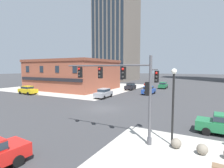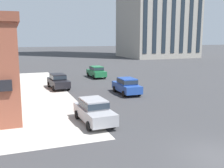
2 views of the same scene
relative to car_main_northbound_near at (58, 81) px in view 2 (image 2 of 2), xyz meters
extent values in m
plane|color=#38383A|center=(4.64, -20.91, -0.92)|extent=(320.00, 320.00, 0.00)
cube|color=black|center=(0.00, -0.05, -0.22)|extent=(2.08, 4.52, 0.76)
cube|color=black|center=(-0.01, 0.10, 0.46)|extent=(1.65, 2.22, 0.60)
cube|color=#232D38|center=(-0.01, 0.10, 0.46)|extent=(1.69, 2.31, 0.40)
cylinder|color=black|center=(0.94, -1.35, -0.60)|extent=(0.27, 0.65, 0.64)
cylinder|color=black|center=(-0.73, -1.47, -0.60)|extent=(0.27, 0.65, 0.64)
cylinder|color=black|center=(0.74, 1.37, -0.60)|extent=(0.27, 0.65, 0.64)
cylinder|color=black|center=(-0.93, 1.25, -0.60)|extent=(0.27, 0.65, 0.64)
cube|color=#1E6B3D|center=(6.59, 6.61, -0.22)|extent=(1.87, 4.44, 0.76)
cube|color=#1E6B3D|center=(6.59, 6.46, 0.46)|extent=(1.55, 2.15, 0.60)
cube|color=#232D38|center=(6.59, 6.46, 0.46)|extent=(1.59, 2.24, 0.40)
cylinder|color=black|center=(5.72, 7.95, -0.60)|extent=(0.24, 0.65, 0.64)
cylinder|color=black|center=(7.39, 7.99, -0.60)|extent=(0.24, 0.65, 0.64)
cylinder|color=black|center=(5.79, 5.22, -0.60)|extent=(0.24, 0.65, 0.64)
cylinder|color=black|center=(7.46, 5.26, -0.60)|extent=(0.24, 0.65, 0.64)
cube|color=#99999E|center=(0.33, -13.60, -0.22)|extent=(1.98, 4.48, 0.76)
cube|color=#99999E|center=(0.33, -13.45, 0.46)|extent=(1.60, 2.19, 0.60)
cube|color=#232D38|center=(0.33, -13.45, 0.46)|extent=(1.64, 2.28, 0.40)
cylinder|color=black|center=(1.24, -14.92, -0.60)|extent=(0.25, 0.65, 0.64)
cylinder|color=black|center=(-0.43, -15.01, -0.60)|extent=(0.25, 0.65, 0.64)
cylinder|color=black|center=(1.10, -12.20, -0.60)|extent=(0.25, 0.65, 0.64)
cylinder|color=black|center=(-0.57, -12.28, -0.60)|extent=(0.25, 0.65, 0.64)
cube|color=#23479E|center=(6.26, -5.44, -0.22)|extent=(1.86, 4.44, 0.76)
cube|color=#23479E|center=(6.25, -5.59, 0.46)|extent=(1.55, 2.15, 0.60)
cube|color=#232D38|center=(6.25, -5.59, 0.46)|extent=(1.58, 2.24, 0.40)
cylinder|color=black|center=(5.45, -4.06, -0.60)|extent=(0.24, 0.65, 0.64)
cylinder|color=black|center=(7.12, -4.10, -0.60)|extent=(0.24, 0.65, 0.64)
cylinder|color=black|center=(5.39, -6.79, -0.60)|extent=(0.24, 0.65, 0.64)
cylinder|color=black|center=(7.06, -6.83, -0.60)|extent=(0.24, 0.65, 0.64)
camera|label=1|loc=(16.56, -40.66, 4.41)|focal=28.30mm
camera|label=2|loc=(-4.62, -30.64, 4.95)|focal=42.73mm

